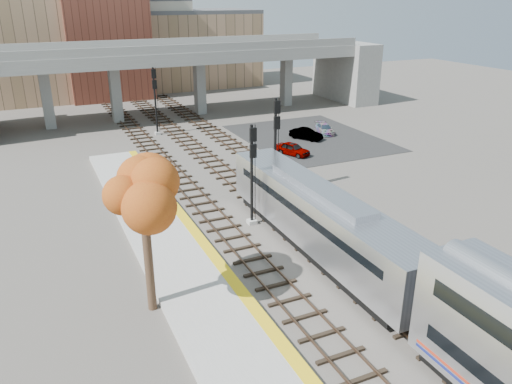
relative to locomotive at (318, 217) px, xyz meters
name	(u,v)px	position (x,y,z in m)	size (l,w,h in m)	color
ground	(348,293)	(-1.00, -4.85, -2.28)	(160.00, 160.00, 0.00)	#47423D
platform	(222,325)	(-8.25, -4.85, -2.10)	(4.50, 60.00, 0.35)	#9E9E99
yellow_strip	(258,312)	(-6.35, -4.85, -1.92)	(0.70, 60.00, 0.01)	yellow
tracks	(264,206)	(-0.07, 7.65, -2.20)	(10.70, 95.00, 0.25)	black
overpass	(184,70)	(3.92, 40.15, 3.53)	(54.00, 12.00, 9.50)	slate
buildings_far	(122,42)	(0.26, 61.72, 5.60)	(43.00, 21.00, 20.60)	tan
parking_lot	(309,138)	(13.00, 23.15, -2.26)	(14.00, 18.00, 0.04)	black
locomotive	(318,217)	(0.00, 0.00, 0.00)	(3.02, 19.05, 4.10)	#A8AAB2
signal_mast_near	(252,177)	(-2.10, 5.22, 1.26)	(0.60, 0.64, 7.10)	#9E9E99
signal_mast_mid	(276,146)	(2.00, 9.85, 1.65)	(0.60, 0.64, 7.69)	#9E9E99
signal_mast_far	(155,101)	(-2.10, 31.58, 1.57)	(0.60, 0.64, 7.57)	#9E9E99
tree	(142,189)	(-10.88, -1.84, 4.27)	(3.60, 3.60, 8.83)	#382619
car_a	(293,149)	(8.20, 18.21, -1.62)	(1.47, 3.64, 1.24)	#99999E
car_b	(306,134)	(12.30, 22.67, -1.63)	(1.29, 3.71, 1.22)	#99999E
car_c	(325,129)	(15.52, 24.00, -1.70)	(1.51, 3.72, 1.08)	#99999E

